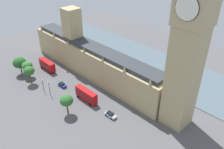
% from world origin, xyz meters
% --- Properties ---
extents(ground_plane, '(147.99, 147.99, 0.00)m').
position_xyz_m(ground_plane, '(0.00, 0.00, 0.00)').
color(ground_plane, '#565659').
extents(river_thames, '(30.30, 133.19, 0.25)m').
position_xyz_m(river_thames, '(-28.94, 0.00, 0.12)').
color(river_thames, slate).
rests_on(river_thames, ground).
extents(parliament_building, '(10.33, 77.99, 27.97)m').
position_xyz_m(parliament_building, '(-1.99, -1.45, 7.82)').
color(parliament_building, tan).
rests_on(parliament_building, ground).
extents(clock_tower, '(9.52, 9.52, 61.99)m').
position_xyz_m(clock_tower, '(-1.97, 43.73, 32.12)').
color(clock_tower, tan).
rests_on(clock_tower, ground).
extents(double_decker_bus_under_trees, '(2.65, 10.50, 4.75)m').
position_xyz_m(double_decker_bus_under_trees, '(11.07, -18.54, 2.63)').
color(double_decker_bus_under_trees, '#B20C0F').
rests_on(double_decker_bus_under_trees, ground).
extents(car_blue_by_river_gate, '(2.08, 4.15, 1.74)m').
position_xyz_m(car_blue_by_river_gate, '(14.20, -1.63, 0.89)').
color(car_blue_by_river_gate, navy).
rests_on(car_blue_by_river_gate, ground).
extents(double_decker_bus_leading, '(2.77, 10.53, 4.75)m').
position_xyz_m(double_decker_bus_leading, '(12.70, 13.03, 2.63)').
color(double_decker_bus_leading, '#B20C0F').
rests_on(double_decker_bus_leading, ground).
extents(car_silver_far_end, '(2.07, 4.62, 1.74)m').
position_xyz_m(car_silver_far_end, '(12.66, 26.50, 0.89)').
color(car_silver_far_end, '#B7B7BC').
rests_on(car_silver_far_end, ground).
extents(pedestrian_midblock, '(0.57, 0.65, 1.63)m').
position_xyz_m(pedestrian_midblock, '(5.86, -9.66, 0.73)').
color(pedestrian_midblock, black).
rests_on(pedestrian_midblock, ground).
extents(plane_tree_kerbside, '(4.68, 4.68, 7.54)m').
position_xyz_m(plane_tree_kerbside, '(20.40, -19.03, 5.50)').
color(plane_tree_kerbside, brown).
rests_on(plane_tree_kerbside, ground).
extents(plane_tree_corner, '(5.92, 5.92, 8.27)m').
position_xyz_m(plane_tree_corner, '(21.64, -23.82, 5.73)').
color(plane_tree_corner, brown).
rests_on(plane_tree_corner, ground).
extents(plane_tree_trailing, '(4.61, 4.61, 8.08)m').
position_xyz_m(plane_tree_trailing, '(22.29, -13.40, 6.05)').
color(plane_tree_trailing, brown).
rests_on(plane_tree_trailing, ground).
extents(plane_tree_near_tower, '(4.73, 4.73, 7.81)m').
position_xyz_m(plane_tree_near_tower, '(22.47, 14.40, 5.75)').
color(plane_tree_near_tower, brown).
rests_on(plane_tree_near_tower, ground).
extents(street_lamp_opposite_hall, '(0.56, 0.56, 5.64)m').
position_xyz_m(street_lamp_opposite_hall, '(21.53, -4.08, 4.00)').
color(street_lamp_opposite_hall, black).
rests_on(street_lamp_opposite_hall, ground).
extents(street_lamp_slot_10, '(0.56, 0.56, 6.12)m').
position_xyz_m(street_lamp_slot_10, '(20.92, -0.17, 4.29)').
color(street_lamp_slot_10, black).
rests_on(street_lamp_slot_10, ground).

